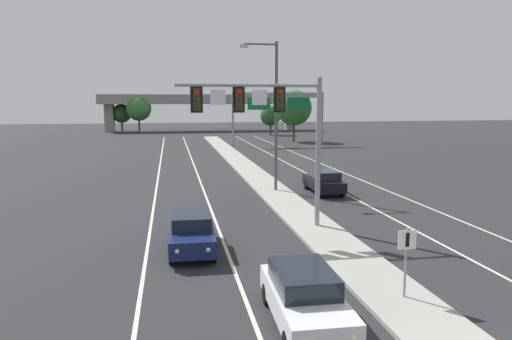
# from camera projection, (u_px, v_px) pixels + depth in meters

# --- Properties ---
(median_island) EXTENTS (2.40, 110.00, 0.15)m
(median_island) POSITION_uv_depth(u_px,v_px,m) (292.00, 207.00, 26.97)
(median_island) COLOR #9E9B93
(median_island) RESTS_ON ground
(lane_stripe_oncoming_center) EXTENTS (0.14, 100.00, 0.01)m
(lane_stripe_oncoming_center) POSITION_uv_depth(u_px,v_px,m) (203.00, 189.00, 32.93)
(lane_stripe_oncoming_center) COLOR silver
(lane_stripe_oncoming_center) RESTS_ON ground
(lane_stripe_receding_center) EXTENTS (0.14, 100.00, 0.01)m
(lane_stripe_receding_center) POSITION_uv_depth(u_px,v_px,m) (329.00, 185.00, 34.63)
(lane_stripe_receding_center) COLOR silver
(lane_stripe_receding_center) RESTS_ON ground
(edge_stripe_left) EXTENTS (0.14, 100.00, 0.01)m
(edge_stripe_left) POSITION_uv_depth(u_px,v_px,m) (156.00, 191.00, 32.34)
(edge_stripe_left) COLOR silver
(edge_stripe_left) RESTS_ON ground
(edge_stripe_right) EXTENTS (0.14, 100.00, 0.01)m
(edge_stripe_right) POSITION_uv_depth(u_px,v_px,m) (370.00, 183.00, 35.23)
(edge_stripe_right) COLOR silver
(edge_stripe_right) RESTS_ON ground
(overhead_signal_mast) EXTENTS (6.90, 0.44, 7.20)m
(overhead_signal_mast) POSITION_uv_depth(u_px,v_px,m) (270.00, 117.00, 21.62)
(overhead_signal_mast) COLOR gray
(overhead_signal_mast) RESTS_ON median_island
(median_sign_post) EXTENTS (0.60, 0.10, 2.20)m
(median_sign_post) POSITION_uv_depth(u_px,v_px,m) (406.00, 253.00, 14.26)
(median_sign_post) COLOR gray
(median_sign_post) RESTS_ON median_island
(street_lamp_median) EXTENTS (2.58, 0.28, 10.00)m
(street_lamp_median) POSITION_uv_depth(u_px,v_px,m) (273.00, 108.00, 31.10)
(street_lamp_median) COLOR #4C4C51
(street_lamp_median) RESTS_ON median_island
(car_oncoming_white) EXTENTS (1.93, 4.51, 1.58)m
(car_oncoming_white) POSITION_uv_depth(u_px,v_px,m) (304.00, 296.00, 12.89)
(car_oncoming_white) COLOR silver
(car_oncoming_white) RESTS_ON ground
(car_oncoming_navy) EXTENTS (1.93, 4.51, 1.58)m
(car_oncoming_navy) POSITION_uv_depth(u_px,v_px,m) (192.00, 231.00, 19.32)
(car_oncoming_navy) COLOR #141E4C
(car_oncoming_navy) RESTS_ON ground
(car_receding_black) EXTENTS (1.90, 4.50, 1.58)m
(car_receding_black) POSITION_uv_depth(u_px,v_px,m) (324.00, 181.00, 31.48)
(car_receding_black) COLOR black
(car_receding_black) RESTS_ON ground
(highway_sign_gantry) EXTENTS (13.28, 0.42, 7.50)m
(highway_sign_gantry) POSITION_uv_depth(u_px,v_px,m) (279.00, 102.00, 64.86)
(highway_sign_gantry) COLOR gray
(highway_sign_gantry) RESTS_ON ground
(overpass_bridge) EXTENTS (42.40, 6.40, 7.65)m
(overpass_bridge) POSITION_uv_depth(u_px,v_px,m) (203.00, 103.00, 98.04)
(overpass_bridge) COLOR gray
(overpass_bridge) RESTS_ON ground
(tree_far_left_c) EXTENTS (5.12, 5.12, 7.41)m
(tree_far_left_c) POSITION_uv_depth(u_px,v_px,m) (139.00, 108.00, 93.78)
(tree_far_left_c) COLOR #4C3823
(tree_far_left_c) RESTS_ON ground
(tree_far_right_b) EXTENTS (3.81, 3.81, 5.51)m
(tree_far_right_b) POSITION_uv_depth(u_px,v_px,m) (270.00, 116.00, 85.61)
(tree_far_right_b) COLOR #4C3823
(tree_far_right_b) RESTS_ON ground
(tree_far_right_a) EXTENTS (5.53, 5.53, 8.00)m
(tree_far_right_a) POSITION_uv_depth(u_px,v_px,m) (294.00, 108.00, 71.37)
(tree_far_right_a) COLOR #4C3823
(tree_far_right_a) RESTS_ON ground
(tree_far_left_b) EXTENTS (3.94, 3.94, 5.70)m
(tree_far_left_b) POSITION_uv_depth(u_px,v_px,m) (122.00, 114.00, 96.15)
(tree_far_left_b) COLOR #4C3823
(tree_far_left_b) RESTS_ON ground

